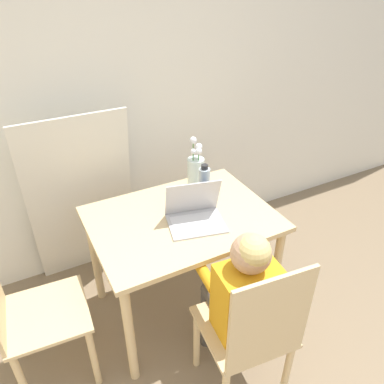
{
  "coord_description": "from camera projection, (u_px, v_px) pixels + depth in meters",
  "views": [
    {
      "loc": [
        -0.72,
        -0.07,
        1.95
      ],
      "look_at": [
        0.06,
        1.42,
        0.9
      ],
      "focal_mm": 35.0,
      "sensor_mm": 36.0,
      "label": 1
    }
  ],
  "objects": [
    {
      "name": "person_seated",
      "position": [
        240.0,
        290.0,
        1.75
      ],
      "size": [
        0.33,
        0.45,
        1.0
      ],
      "rotation": [
        0.0,
        0.0,
        3.04
      ],
      "color": "orange",
      "rests_on": "ground_plane"
    },
    {
      "name": "chair_spare",
      "position": [
        10.0,
        294.0,
        1.72
      ],
      "size": [
        0.46,
        0.43,
        0.95
      ],
      "rotation": [
        0.0,
        0.0,
        1.5
      ],
      "color": "#D6B784",
      "rests_on": "ground_plane"
    },
    {
      "name": "wall_back",
      "position": [
        125.0,
        88.0,
        2.38
      ],
      "size": [
        6.4,
        0.05,
        2.5
      ],
      "color": "white",
      "rests_on": "ground_plane"
    },
    {
      "name": "dining_table",
      "position": [
        182.0,
        231.0,
        2.15
      ],
      "size": [
        1.02,
        0.75,
        0.72
      ],
      "color": "#D6B784",
      "rests_on": "ground_plane"
    },
    {
      "name": "water_bottle",
      "position": [
        204.0,
        186.0,
        2.15
      ],
      "size": [
        0.06,
        0.06,
        0.26
      ],
      "color": "silver",
      "rests_on": "dining_table"
    },
    {
      "name": "chair_occupied",
      "position": [
        251.0,
        333.0,
        1.73
      ],
      "size": [
        0.44,
        0.44,
        0.94
      ],
      "rotation": [
        0.0,
        0.0,
        3.04
      ],
      "color": "#D6B784",
      "rests_on": "ground_plane"
    },
    {
      "name": "flower_vase",
      "position": [
        196.0,
        171.0,
        2.31
      ],
      "size": [
        0.1,
        0.1,
        0.34
      ],
      "color": "silver",
      "rests_on": "dining_table"
    },
    {
      "name": "cardboard_panel",
      "position": [
        82.0,
        200.0,
        2.45
      ],
      "size": [
        0.67,
        0.18,
        1.21
      ],
      "color": "silver",
      "rests_on": "ground_plane"
    },
    {
      "name": "laptop",
      "position": [
        195.0,
        213.0,
        2.04
      ],
      "size": [
        0.35,
        0.3,
        0.24
      ],
      "rotation": [
        0.0,
        0.0,
        -0.23
      ],
      "color": "#B2B2B7",
      "rests_on": "dining_table"
    }
  ]
}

